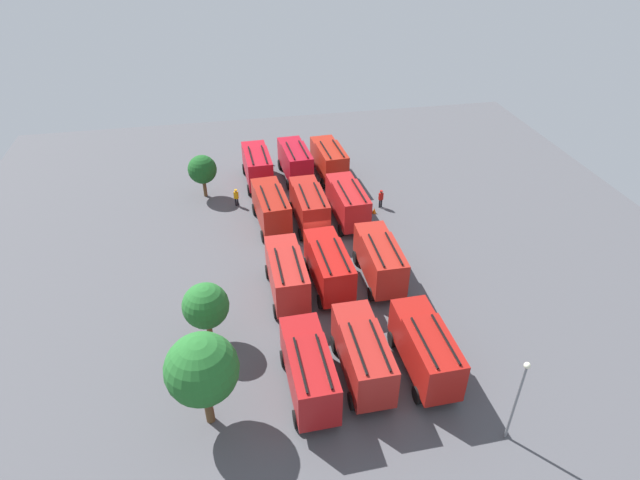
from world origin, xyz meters
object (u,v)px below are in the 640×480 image
firefighter_1 (292,243)px  firefighter_4 (265,155)px  tree_2 (202,170)px  fire_truck_6 (309,205)px  fire_truck_9 (287,274)px  fire_truck_11 (257,165)px  fire_truck_1 (380,259)px  firefighter_2 (236,197)px  fire_truck_5 (329,265)px  tree_1 (206,306)px  firefighter_3 (330,147)px  fire_truck_7 (295,160)px  fire_truck_4 (363,353)px  fire_truck_10 (271,207)px  fire_truck_3 (329,159)px  tree_0 (202,370)px  lamppost (518,395)px  traffic_cone_0 (374,211)px  fire_truck_8 (309,369)px  firefighter_0 (381,198)px  fire_truck_2 (348,201)px  fire_truck_0 (425,347)px

firefighter_1 → firefighter_4: bearing=116.0°
tree_2 → fire_truck_6: bearing=-128.5°
fire_truck_9 → fire_truck_11: bearing=0.7°
firefighter_4 → firefighter_1: bearing=47.5°
fire_truck_1 → firefighter_2: size_ratio=4.04×
fire_truck_5 → firefighter_4: fire_truck_5 is taller
fire_truck_11 → firefighter_4: (4.97, -1.26, -1.24)m
fire_truck_11 → tree_1: size_ratio=1.49×
fire_truck_6 → fire_truck_11: 10.03m
firefighter_1 → firefighter_3: (19.19, -7.44, -0.14)m
fire_truck_7 → firefighter_4: size_ratio=4.48×
fire_truck_1 → fire_truck_5: same height
fire_truck_4 → fire_truck_10: bearing=10.1°
fire_truck_3 → tree_2: bearing=93.9°
fire_truck_4 → tree_0: tree_0 is taller
fire_truck_7 → lamppost: size_ratio=1.20×
fire_truck_4 → firefighter_3: fire_truck_4 is taller
firefighter_4 → traffic_cone_0: (-13.31, -9.22, -0.63)m
fire_truck_7 → firefighter_2: (-4.73, 6.65, -1.14)m
firefighter_1 → tree_2: 13.95m
fire_truck_1 → fire_truck_10: bearing=38.0°
fire_truck_8 → tree_1: 8.34m
firefighter_4 → fire_truck_4: bearing=50.9°
firefighter_2 → fire_truck_5: bearing=46.4°
fire_truck_7 → firefighter_4: fire_truck_7 is taller
firefighter_0 → firefighter_4: size_ratio=1.12×
fire_truck_8 → firefighter_0: 24.03m
fire_truck_5 → tree_1: tree_1 is taller
fire_truck_7 → firefighter_3: size_ratio=4.50×
fire_truck_6 → tree_0: bearing=153.2°
fire_truck_2 → fire_truck_10: 7.12m
fire_truck_1 → fire_truck_4: 10.29m
fire_truck_3 → firefighter_1: fire_truck_3 is taller
fire_truck_3 → fire_truck_10: size_ratio=1.00×
fire_truck_3 → fire_truck_8: same height
fire_truck_6 → tree_0: size_ratio=1.12×
firefighter_2 → fire_truck_9: bearing=33.9°
fire_truck_6 → firefighter_1: 4.88m
fire_truck_7 → tree_0: bearing=158.6°
firefighter_2 → tree_2: (2.63, 3.03, 1.98)m
fire_truck_10 → firefighter_3: fire_truck_10 is taller
fire_truck_5 → tree_2: bearing=26.7°
fire_truck_0 → tree_1: 14.65m
tree_1 → tree_0: bearing=178.4°
tree_0 → tree_2: tree_0 is taller
fire_truck_0 → fire_truck_6: (19.14, 4.11, 0.00)m
fire_truck_11 → fire_truck_7: bearing=-86.1°
firefighter_1 → fire_truck_8: bearing=-70.1°
fire_truck_1 → firefighter_0: 11.80m
tree_0 → tree_1: bearing=-1.6°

